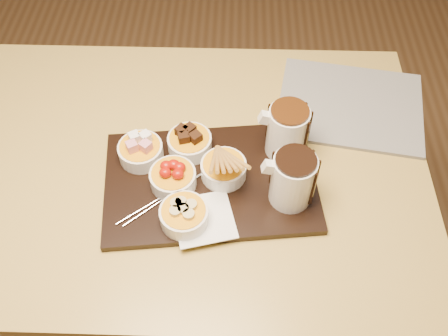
{
  "coord_description": "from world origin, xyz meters",
  "views": [
    {
      "loc": [
        0.15,
        -0.7,
        1.65
      ],
      "look_at": [
        0.14,
        -0.06,
        0.81
      ],
      "focal_mm": 40.0,
      "sensor_mm": 36.0,
      "label": 1
    }
  ],
  "objects_px": {
    "newspaper": "(350,105)",
    "pitcher_milk_chocolate": "(287,132)",
    "serving_board": "(210,182)",
    "dining_table": "(169,186)",
    "pitcher_dark_chocolate": "(292,180)",
    "bowl_strawberries": "(173,179)"
  },
  "relations": [
    {
      "from": "pitcher_dark_chocolate",
      "to": "pitcher_milk_chocolate",
      "type": "distance_m",
      "value": 0.13
    },
    {
      "from": "dining_table",
      "to": "pitcher_dark_chocolate",
      "type": "height_order",
      "value": "pitcher_dark_chocolate"
    },
    {
      "from": "pitcher_milk_chocolate",
      "to": "newspaper",
      "type": "relative_size",
      "value": 0.35
    },
    {
      "from": "dining_table",
      "to": "serving_board",
      "type": "distance_m",
      "value": 0.16
    },
    {
      "from": "serving_board",
      "to": "pitcher_milk_chocolate",
      "type": "distance_m",
      "value": 0.2
    },
    {
      "from": "dining_table",
      "to": "newspaper",
      "type": "height_order",
      "value": "newspaper"
    },
    {
      "from": "dining_table",
      "to": "serving_board",
      "type": "relative_size",
      "value": 2.61
    },
    {
      "from": "dining_table",
      "to": "bowl_strawberries",
      "type": "xyz_separation_m",
      "value": [
        0.03,
        -0.07,
        0.14
      ]
    },
    {
      "from": "bowl_strawberries",
      "to": "pitcher_milk_chocolate",
      "type": "xyz_separation_m",
      "value": [
        0.24,
        0.1,
        0.04
      ]
    },
    {
      "from": "serving_board",
      "to": "pitcher_milk_chocolate",
      "type": "height_order",
      "value": "pitcher_milk_chocolate"
    },
    {
      "from": "serving_board",
      "to": "pitcher_milk_chocolate",
      "type": "relative_size",
      "value": 3.74
    },
    {
      "from": "dining_table",
      "to": "bowl_strawberries",
      "type": "bearing_deg",
      "value": -69.76
    },
    {
      "from": "newspaper",
      "to": "pitcher_milk_chocolate",
      "type": "bearing_deg",
      "value": -128.18
    },
    {
      "from": "serving_board",
      "to": "bowl_strawberries",
      "type": "relative_size",
      "value": 4.6
    },
    {
      "from": "pitcher_milk_chocolate",
      "to": "newspaper",
      "type": "height_order",
      "value": "pitcher_milk_chocolate"
    },
    {
      "from": "bowl_strawberries",
      "to": "pitcher_dark_chocolate",
      "type": "relative_size",
      "value": 0.81
    },
    {
      "from": "serving_board",
      "to": "pitcher_dark_chocolate",
      "type": "distance_m",
      "value": 0.19
    },
    {
      "from": "pitcher_dark_chocolate",
      "to": "newspaper",
      "type": "height_order",
      "value": "pitcher_dark_chocolate"
    },
    {
      "from": "dining_table",
      "to": "pitcher_milk_chocolate",
      "type": "bearing_deg",
      "value": 6.08
    },
    {
      "from": "dining_table",
      "to": "pitcher_milk_chocolate",
      "type": "height_order",
      "value": "pitcher_milk_chocolate"
    },
    {
      "from": "serving_board",
      "to": "newspaper",
      "type": "distance_m",
      "value": 0.42
    },
    {
      "from": "pitcher_dark_chocolate",
      "to": "dining_table",
      "type": "bearing_deg",
      "value": 153.37
    }
  ]
}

